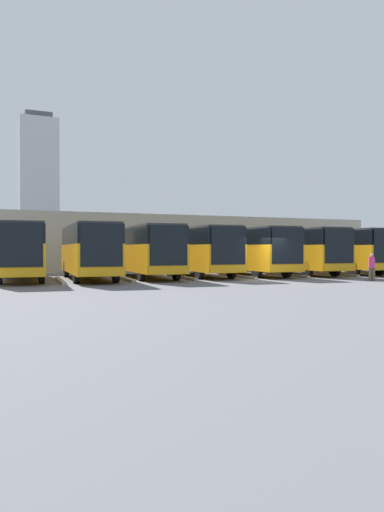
{
  "coord_description": "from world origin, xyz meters",
  "views": [
    {
      "loc": [
        15.77,
        25.11,
        1.81
      ],
      "look_at": [
        2.5,
        -5.27,
        1.38
      ],
      "focal_mm": 35.0,
      "sensor_mm": 36.0,
      "label": 1
    }
  ],
  "objects_px": {
    "bus_3": "(250,250)",
    "bus_4": "(198,250)",
    "bus_0": "(375,250)",
    "bus_6": "(89,250)",
    "bus_2": "(296,250)",
    "bus_7": "(21,250)",
    "bus_1": "(339,250)",
    "bus_5": "(146,250)",
    "pedestrian": "(372,266)"
  },
  "relations": [
    {
      "from": "bus_3",
      "to": "bus_4",
      "type": "height_order",
      "value": "same"
    },
    {
      "from": "bus_2",
      "to": "bus_1",
      "type": "bearing_deg",
      "value": -177.69
    },
    {
      "from": "bus_4",
      "to": "bus_5",
      "type": "bearing_deg",
      "value": 9.14
    },
    {
      "from": "bus_4",
      "to": "bus_6",
      "type": "distance_m",
      "value": 7.64
    },
    {
      "from": "bus_0",
      "to": "pedestrian",
      "type": "height_order",
      "value": "bus_0"
    },
    {
      "from": "bus_0",
      "to": "pedestrian",
      "type": "distance_m",
      "value": 11.58
    },
    {
      "from": "bus_6",
      "to": "bus_7",
      "type": "bearing_deg",
      "value": -8.43
    },
    {
      "from": "bus_0",
      "to": "bus_6",
      "type": "distance_m",
      "value": 22.77
    },
    {
      "from": "bus_3",
      "to": "bus_5",
      "type": "distance_m",
      "value": 7.59
    },
    {
      "from": "bus_1",
      "to": "bus_7",
      "type": "distance_m",
      "value": 22.78
    },
    {
      "from": "bus_4",
      "to": "bus_7",
      "type": "height_order",
      "value": "same"
    },
    {
      "from": "bus_4",
      "to": "bus_6",
      "type": "height_order",
      "value": "same"
    },
    {
      "from": "bus_0",
      "to": "bus_4",
      "type": "relative_size",
      "value": 1.0
    },
    {
      "from": "bus_1",
      "to": "bus_4",
      "type": "height_order",
      "value": "same"
    },
    {
      "from": "bus_1",
      "to": "bus_4",
      "type": "distance_m",
      "value": 11.4
    },
    {
      "from": "bus_0",
      "to": "bus_2",
      "type": "distance_m",
      "value": 7.59
    },
    {
      "from": "bus_5",
      "to": "bus_6",
      "type": "xyz_separation_m",
      "value": [
        3.79,
        0.55,
        0.0
      ]
    },
    {
      "from": "bus_7",
      "to": "pedestrian",
      "type": "xyz_separation_m",
      "value": [
        -18.48,
        8.66,
        -0.96
      ]
    },
    {
      "from": "bus_4",
      "to": "bus_0",
      "type": "bearing_deg",
      "value": -176.55
    },
    {
      "from": "bus_6",
      "to": "bus_0",
      "type": "bearing_deg",
      "value": -173.97
    },
    {
      "from": "bus_1",
      "to": "bus_3",
      "type": "relative_size",
      "value": 1.0
    },
    {
      "from": "bus_3",
      "to": "pedestrian",
      "type": "relative_size",
      "value": 6.78
    },
    {
      "from": "bus_1",
      "to": "bus_6",
      "type": "distance_m",
      "value": 18.97
    },
    {
      "from": "bus_4",
      "to": "pedestrian",
      "type": "relative_size",
      "value": 6.78
    },
    {
      "from": "bus_0",
      "to": "bus_4",
      "type": "distance_m",
      "value": 15.18
    },
    {
      "from": "bus_5",
      "to": "bus_6",
      "type": "distance_m",
      "value": 3.83
    },
    {
      "from": "bus_2",
      "to": "bus_5",
      "type": "relative_size",
      "value": 1.0
    },
    {
      "from": "bus_1",
      "to": "bus_2",
      "type": "height_order",
      "value": "same"
    },
    {
      "from": "bus_3",
      "to": "bus_7",
      "type": "height_order",
      "value": "same"
    },
    {
      "from": "pedestrian",
      "to": "bus_2",
      "type": "bearing_deg",
      "value": 113.25
    },
    {
      "from": "bus_4",
      "to": "bus_5",
      "type": "relative_size",
      "value": 1.0
    },
    {
      "from": "bus_7",
      "to": "pedestrian",
      "type": "distance_m",
      "value": 20.43
    },
    {
      "from": "bus_0",
      "to": "bus_2",
      "type": "relative_size",
      "value": 1.0
    },
    {
      "from": "bus_7",
      "to": "bus_4",
      "type": "bearing_deg",
      "value": -175.43
    },
    {
      "from": "bus_1",
      "to": "bus_3",
      "type": "bearing_deg",
      "value": 2.82
    },
    {
      "from": "bus_7",
      "to": "bus_2",
      "type": "bearing_deg",
      "value": -176.88
    },
    {
      "from": "bus_2",
      "to": "bus_7",
      "type": "height_order",
      "value": "same"
    },
    {
      "from": "bus_0",
      "to": "bus_7",
      "type": "height_order",
      "value": "same"
    },
    {
      "from": "bus_1",
      "to": "pedestrian",
      "type": "distance_m",
      "value": 9.05
    },
    {
      "from": "bus_0",
      "to": "pedestrian",
      "type": "xyz_separation_m",
      "value": [
        8.08,
        8.23,
        -0.96
      ]
    },
    {
      "from": "bus_3",
      "to": "bus_6",
      "type": "height_order",
      "value": "same"
    },
    {
      "from": "bus_0",
      "to": "bus_3",
      "type": "bearing_deg",
      "value": 5.08
    },
    {
      "from": "bus_1",
      "to": "bus_2",
      "type": "bearing_deg",
      "value": 2.31
    },
    {
      "from": "bus_7",
      "to": "bus_1",
      "type": "bearing_deg",
      "value": -177.02
    },
    {
      "from": "bus_5",
      "to": "bus_7",
      "type": "relative_size",
      "value": 1.0
    },
    {
      "from": "pedestrian",
      "to": "bus_1",
      "type": "bearing_deg",
      "value": 88.3
    },
    {
      "from": "pedestrian",
      "to": "bus_0",
      "type": "bearing_deg",
      "value": 72.27
    },
    {
      "from": "bus_1",
      "to": "bus_3",
      "type": "xyz_separation_m",
      "value": [
        7.59,
        -0.27,
        0.0
      ]
    },
    {
      "from": "bus_4",
      "to": "bus_7",
      "type": "relative_size",
      "value": 1.0
    },
    {
      "from": "bus_5",
      "to": "pedestrian",
      "type": "height_order",
      "value": "bus_5"
    }
  ]
}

